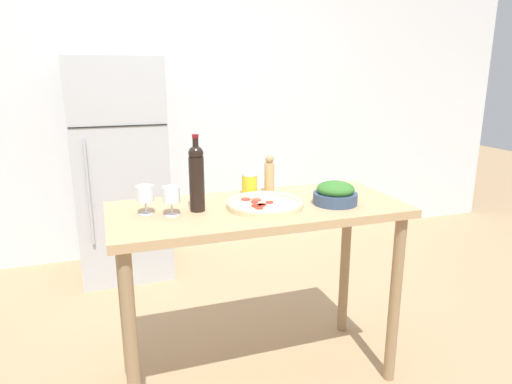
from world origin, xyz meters
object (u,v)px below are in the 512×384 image
pepper_mill (269,175)px  salad_bowl (335,194)px  wine_bottle (197,177)px  homemade_pizza (265,204)px  wine_glass_near (171,196)px  refrigerator (121,169)px  wine_glass_far (145,194)px  salt_canister (249,184)px

pepper_mill → salad_bowl: bearing=-49.5°
wine_bottle → homemade_pizza: wine_bottle is taller
wine_glass_near → refrigerator: bearing=95.3°
refrigerator → wine_glass_near: refrigerator is taller
wine_glass_far → pepper_mill: 0.66m
salad_bowl → homemade_pizza: (-0.34, 0.06, -0.03)m
refrigerator → homemade_pizza: (0.58, -1.60, 0.12)m
salad_bowl → salt_canister: salt_canister is taller
refrigerator → wine_glass_near: (0.15, -1.59, 0.19)m
wine_glass_far → salt_canister: wine_glass_far is taller
salt_canister → refrigerator: bearing=112.7°
wine_glass_near → salad_bowl: wine_glass_near is taller
wine_glass_near → homemade_pizza: 0.44m
wine_glass_far → salad_bowl: bearing=-7.9°
refrigerator → salt_canister: size_ratio=13.97×
wine_bottle → refrigerator: bearing=99.8°
pepper_mill → salad_bowl: pepper_mill is taller
wine_bottle → wine_glass_near: 0.15m
wine_bottle → wine_glass_far: bearing=175.7°
pepper_mill → salt_canister: (-0.11, 0.01, -0.04)m
wine_glass_near → pepper_mill: (0.53, 0.21, 0.01)m
wine_bottle → wine_glass_near: size_ratio=2.66×
wine_glass_near → pepper_mill: 0.57m
wine_glass_near → salad_bowl: size_ratio=0.62×
refrigerator → wine_glass_far: 1.55m
homemade_pizza → wine_bottle: bearing=171.1°
pepper_mill → salt_canister: bearing=176.4°
refrigerator → homemade_pizza: 1.71m
refrigerator → wine_bottle: refrigerator is taller
pepper_mill → homemade_pizza: bearing=-115.5°
salt_canister → wine_glass_far: bearing=-163.4°
refrigerator → wine_glass_far: refrigerator is taller
refrigerator → salt_canister: (0.57, -1.38, 0.16)m
wine_bottle → wine_glass_far: wine_bottle is taller
refrigerator → salt_canister: 1.50m
refrigerator → salad_bowl: (0.91, -1.66, 0.15)m
refrigerator → salt_canister: refrigerator is taller
wine_glass_near → wine_glass_far: same height
wine_bottle → wine_glass_near: wine_bottle is taller
salad_bowl → wine_bottle: bearing=170.9°
pepper_mill → salad_bowl: (0.23, -0.27, -0.05)m
wine_glass_far → salt_canister: (0.53, 0.16, -0.03)m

